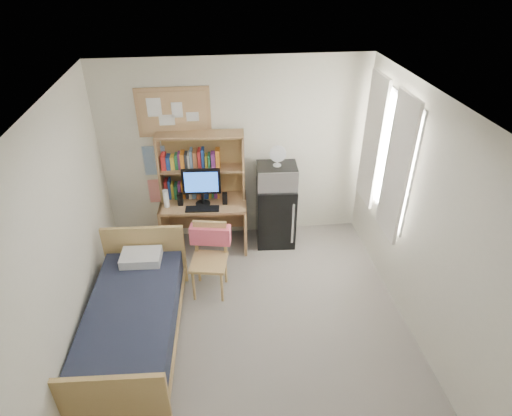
{
  "coord_description": "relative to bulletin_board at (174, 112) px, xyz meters",
  "views": [
    {
      "loc": [
        -0.34,
        -3.28,
        3.76
      ],
      "look_at": [
        0.18,
        1.2,
        0.95
      ],
      "focal_mm": 30.0,
      "sensor_mm": 36.0,
      "label": 1
    }
  ],
  "objects": [
    {
      "name": "mini_fridge",
      "position": [
        1.31,
        -0.27,
        -1.46
      ],
      "size": [
        0.58,
        0.58,
        0.92
      ],
      "primitive_type": "cube",
      "rotation": [
        0.0,
        0.0,
        -0.07
      ],
      "color": "black",
      "rests_on": "floor"
    },
    {
      "name": "speaker_right",
      "position": [
        0.59,
        -0.38,
        -1.1
      ],
      "size": [
        0.07,
        0.07,
        0.16
      ],
      "primitive_type": "cube",
      "rotation": [
        0.0,
        0.0,
        -0.07
      ],
      "color": "black",
      "rests_on": "desk"
    },
    {
      "name": "curtain_right",
      "position": [
        2.5,
        -0.48,
        -0.32
      ],
      "size": [
        0.04,
        0.55,
        1.7
      ],
      "primitive_type": "cube",
      "color": "white",
      "rests_on": "wall_right"
    },
    {
      "name": "wall_back",
      "position": [
        0.78,
        0.02,
        -0.62
      ],
      "size": [
        3.6,
        0.04,
        2.6
      ],
      "primitive_type": "cube",
      "color": "silver",
      "rests_on": "floor"
    },
    {
      "name": "desk_fan",
      "position": [
        1.31,
        -0.29,
        -0.56
      ],
      "size": [
        0.23,
        0.23,
        0.27
      ],
      "primitive_type": "cylinder",
      "rotation": [
        0.0,
        0.0,
        -0.07
      ],
      "color": "white",
      "rests_on": "microwave"
    },
    {
      "name": "ceiling",
      "position": [
        0.78,
        -2.08,
        0.68
      ],
      "size": [
        3.6,
        4.2,
        0.02
      ],
      "primitive_type": "cube",
      "color": "silver",
      "rests_on": "wall_back"
    },
    {
      "name": "wall_right",
      "position": [
        2.58,
        -2.08,
        -0.62
      ],
      "size": [
        0.04,
        4.2,
        2.6
      ],
      "primitive_type": "cube",
      "color": "silver",
      "rests_on": "floor"
    },
    {
      "name": "poster_japan",
      "position": [
        -0.32,
        0.01,
        -1.14
      ],
      "size": [
        0.28,
        0.01,
        0.36
      ],
      "primitive_type": "cube",
      "color": "red",
      "rests_on": "wall_back"
    },
    {
      "name": "pillow",
      "position": [
        -0.46,
        -1.23,
        -1.34
      ],
      "size": [
        0.48,
        0.35,
        0.11
      ],
      "primitive_type": "cube",
      "rotation": [
        0.0,
        0.0,
        -0.05
      ],
      "color": "white",
      "rests_on": "bed"
    },
    {
      "name": "wall_left",
      "position": [
        -1.02,
        -2.08,
        -0.62
      ],
      "size": [
        0.04,
        4.2,
        2.6
      ],
      "primitive_type": "cube",
      "color": "silver",
      "rests_on": "floor"
    },
    {
      "name": "speaker_left",
      "position": [
        -0.01,
        -0.34,
        -1.1
      ],
      "size": [
        0.08,
        0.08,
        0.17
      ],
      "primitive_type": "cube",
      "rotation": [
        0.0,
        0.0,
        -0.07
      ],
      "color": "black",
      "rests_on": "desk"
    },
    {
      "name": "microwave",
      "position": [
        1.31,
        -0.29,
        -0.85
      ],
      "size": [
        0.56,
        0.44,
        0.31
      ],
      "primitive_type": "cube",
      "rotation": [
        0.0,
        0.0,
        -0.07
      ],
      "color": "silver",
      "rests_on": "mini_fridge"
    },
    {
      "name": "monitor",
      "position": [
        0.29,
        -0.36,
        -0.91
      ],
      "size": [
        0.51,
        0.07,
        0.54
      ],
      "primitive_type": "cube",
      "rotation": [
        0.0,
        0.0,
        -0.07
      ],
      "color": "black",
      "rests_on": "desk"
    },
    {
      "name": "window_unit",
      "position": [
        2.53,
        -0.88,
        -0.32
      ],
      "size": [
        0.1,
        1.4,
        1.7
      ],
      "primitive_type": "cube",
      "color": "white",
      "rests_on": "wall_right"
    },
    {
      "name": "desk",
      "position": [
        0.3,
        -0.3,
        -1.55
      ],
      "size": [
        1.21,
        0.67,
        0.74
      ],
      "primitive_type": "cube",
      "rotation": [
        0.0,
        0.0,
        -0.07
      ],
      "color": "tan",
      "rests_on": "floor"
    },
    {
      "name": "bed",
      "position": [
        -0.5,
        -1.98,
        -1.66
      ],
      "size": [
        1.05,
        1.95,
        0.52
      ],
      "primitive_type": "cube",
      "rotation": [
        0.0,
        0.0,
        -0.05
      ],
      "color": "#1C2032",
      "rests_on": "floor"
    },
    {
      "name": "floor",
      "position": [
        0.78,
        -2.08,
        -1.93
      ],
      "size": [
        3.6,
        4.2,
        0.02
      ],
      "primitive_type": "cube",
      "color": "gray",
      "rests_on": "ground"
    },
    {
      "name": "poster_wave",
      "position": [
        -0.32,
        0.01,
        -0.67
      ],
      "size": [
        0.3,
        0.01,
        0.42
      ],
      "primitive_type": "cube",
      "color": "#2A64A8",
      "rests_on": "wall_back"
    },
    {
      "name": "keyboard",
      "position": [
        0.28,
        -0.5,
        -1.17
      ],
      "size": [
        0.46,
        0.17,
        0.02
      ],
      "primitive_type": "cube",
      "rotation": [
        0.0,
        0.0,
        -0.07
      ],
      "color": "black",
      "rests_on": "desk"
    },
    {
      "name": "hoodie",
      "position": [
        0.37,
        -1.07,
        -1.2
      ],
      "size": [
        0.52,
        0.24,
        0.24
      ],
      "primitive_type": "cube",
      "rotation": [
        0.0,
        0.0,
        -0.19
      ],
      "color": "#F95E75",
      "rests_on": "desk_chair"
    },
    {
      "name": "bulletin_board",
      "position": [
        0.0,
        0.0,
        0.0
      ],
      "size": [
        0.94,
        0.03,
        0.64
      ],
      "primitive_type": "cube",
      "color": "tan",
      "rests_on": "wall_back"
    },
    {
      "name": "water_bottle",
      "position": [
        -0.19,
        -0.37,
        -1.06
      ],
      "size": [
        0.08,
        0.08,
        0.25
      ],
      "primitive_type": "cylinder",
      "rotation": [
        0.0,
        0.0,
        -0.07
      ],
      "color": "white",
      "rests_on": "desk"
    },
    {
      "name": "hutch",
      "position": [
        0.31,
        -0.15,
        -0.72
      ],
      "size": [
        1.16,
        0.37,
        0.94
      ],
      "primitive_type": "cube",
      "rotation": [
        0.0,
        0.0,
        -0.07
      ],
      "color": "tan",
      "rests_on": "desk"
    },
    {
      "name": "curtain_left",
      "position": [
        2.5,
        -1.28,
        -0.32
      ],
      "size": [
        0.04,
        0.55,
        1.7
      ],
      "primitive_type": "cube",
      "color": "white",
      "rests_on": "wall_right"
    },
    {
      "name": "desk_chair",
      "position": [
        0.34,
        -1.27,
        -1.45
      ],
      "size": [
        0.54,
        0.54,
        0.93
      ],
      "primitive_type": "cube",
      "rotation": [
        0.0,
        0.0,
        -0.19
      ],
      "color": "tan",
      "rests_on": "floor"
    }
  ]
}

